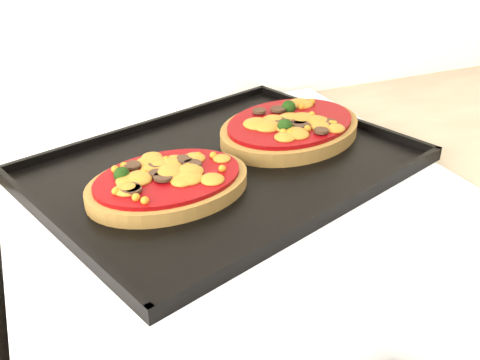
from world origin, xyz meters
TOP-DOWN VIEW (x-y plane):
  - baking_tray at (0.04, 1.73)m, footprint 0.60×0.52m
  - pizza_left at (-0.06, 1.69)m, footprint 0.23×0.18m
  - pizza_right at (0.17, 1.78)m, footprint 0.30×0.26m

SIDE VIEW (x-z plane):
  - baking_tray at x=0.04m, z-range 0.91..0.93m
  - pizza_left at x=-0.06m, z-range 0.92..0.95m
  - pizza_right at x=0.17m, z-range 0.92..0.96m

